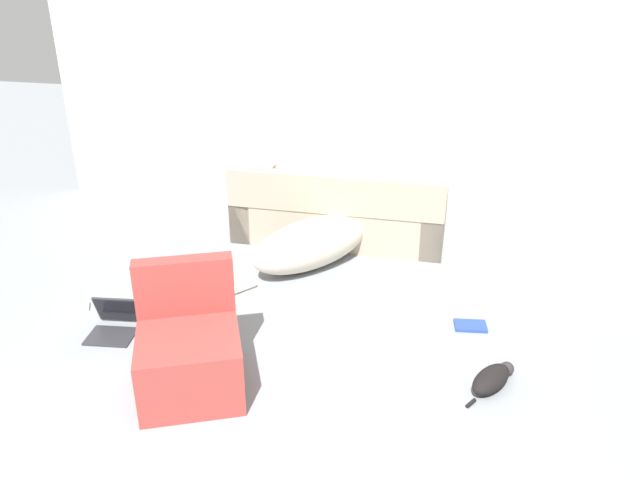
{
  "coord_description": "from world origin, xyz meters",
  "views": [
    {
      "loc": [
        0.91,
        -1.87,
        2.5
      ],
      "look_at": [
        -0.07,
        2.29,
        0.55
      ],
      "focal_mm": 35.0,
      "sensor_mm": 36.0,
      "label": 1
    }
  ],
  "objects_px": {
    "cat": "(492,378)",
    "book_cream": "(74,308)",
    "couch": "(341,212)",
    "laptop_open": "(115,321)",
    "dog": "(315,243)",
    "side_chair": "(189,351)",
    "book_blue": "(470,326)"
  },
  "relations": [
    {
      "from": "cat",
      "to": "book_blue",
      "type": "bearing_deg",
      "value": 42.77
    },
    {
      "from": "book_blue",
      "to": "book_cream",
      "type": "xyz_separation_m",
      "value": [
        -3.0,
        -0.44,
        -0.0
      ]
    },
    {
      "from": "book_cream",
      "to": "side_chair",
      "type": "xyz_separation_m",
      "value": [
        1.29,
        -0.67,
        0.25
      ]
    },
    {
      "from": "laptop_open",
      "to": "side_chair",
      "type": "height_order",
      "value": "side_chair"
    },
    {
      "from": "book_cream",
      "to": "cat",
      "type": "bearing_deg",
      "value": -4.51
    },
    {
      "from": "dog",
      "to": "book_cream",
      "type": "bearing_deg",
      "value": 163.06
    },
    {
      "from": "laptop_open",
      "to": "book_cream",
      "type": "xyz_separation_m",
      "value": [
        -0.47,
        0.19,
        -0.07
      ]
    },
    {
      "from": "couch",
      "to": "side_chair",
      "type": "distance_m",
      "value": 2.56
    },
    {
      "from": "dog",
      "to": "book_cream",
      "type": "xyz_separation_m",
      "value": [
        -1.64,
        -1.18,
        -0.2
      ]
    },
    {
      "from": "cat",
      "to": "book_cream",
      "type": "xyz_separation_m",
      "value": [
        -3.14,
        0.25,
        -0.06
      ]
    },
    {
      "from": "book_cream",
      "to": "dog",
      "type": "bearing_deg",
      "value": 35.85
    },
    {
      "from": "laptop_open",
      "to": "book_cream",
      "type": "height_order",
      "value": "laptop_open"
    },
    {
      "from": "cat",
      "to": "side_chair",
      "type": "bearing_deg",
      "value": 134.04
    },
    {
      "from": "couch",
      "to": "book_cream",
      "type": "xyz_separation_m",
      "value": [
        -1.73,
        -1.85,
        -0.23
      ]
    },
    {
      "from": "couch",
      "to": "dog",
      "type": "distance_m",
      "value": 0.68
    },
    {
      "from": "couch",
      "to": "book_blue",
      "type": "distance_m",
      "value": 1.91
    },
    {
      "from": "book_blue",
      "to": "side_chair",
      "type": "height_order",
      "value": "side_chair"
    },
    {
      "from": "side_chair",
      "to": "laptop_open",
      "type": "bearing_deg",
      "value": 125.13
    },
    {
      "from": "couch",
      "to": "dog",
      "type": "relative_size",
      "value": 1.37
    },
    {
      "from": "book_blue",
      "to": "dog",
      "type": "bearing_deg",
      "value": 151.45
    },
    {
      "from": "book_blue",
      "to": "book_cream",
      "type": "bearing_deg",
      "value": -171.61
    },
    {
      "from": "dog",
      "to": "laptop_open",
      "type": "bearing_deg",
      "value": 176.89
    },
    {
      "from": "cat",
      "to": "laptop_open",
      "type": "bearing_deg",
      "value": 120.12
    },
    {
      "from": "dog",
      "to": "book_blue",
      "type": "bearing_deg",
      "value": -81.33
    },
    {
      "from": "book_cream",
      "to": "side_chair",
      "type": "bearing_deg",
      "value": -27.39
    },
    {
      "from": "cat",
      "to": "side_chair",
      "type": "xyz_separation_m",
      "value": [
        -1.86,
        -0.42,
        0.2
      ]
    },
    {
      "from": "couch",
      "to": "cat",
      "type": "relative_size",
      "value": 4.23
    },
    {
      "from": "book_cream",
      "to": "couch",
      "type": "bearing_deg",
      "value": 46.89
    },
    {
      "from": "book_cream",
      "to": "laptop_open",
      "type": "bearing_deg",
      "value": -22.03
    },
    {
      "from": "cat",
      "to": "laptop_open",
      "type": "relative_size",
      "value": 1.23
    },
    {
      "from": "couch",
      "to": "dog",
      "type": "xyz_separation_m",
      "value": [
        -0.1,
        -0.67,
        -0.03
      ]
    },
    {
      "from": "laptop_open",
      "to": "book_blue",
      "type": "distance_m",
      "value": 2.61
    }
  ]
}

